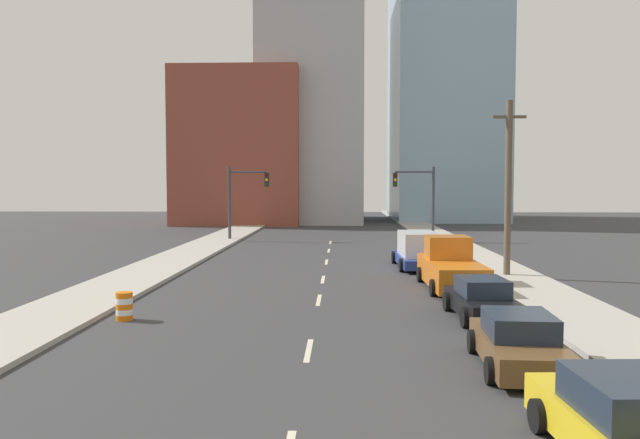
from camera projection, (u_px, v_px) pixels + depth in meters
name	position (u px, v px, depth m)	size (l,w,h in m)	color
sidewalk_left	(225.00, 237.00, 52.74)	(3.43, 101.29, 0.17)	#ADA89E
sidewalk_right	(439.00, 238.00, 52.10)	(3.43, 101.29, 0.17)	#ADA89E
lane_stripe_at_15m	(309.00, 350.00, 17.18)	(0.16, 2.40, 0.01)	beige
lane_stripe_at_23m	(319.00, 300.00, 24.61)	(0.16, 2.40, 0.01)	beige
lane_stripe_at_28m	(323.00, 279.00, 29.89)	(0.16, 2.40, 0.01)	beige
lane_stripe_at_35m	(326.00, 262.00, 36.56)	(0.16, 2.40, 0.01)	beige
lane_stripe_at_41m	(329.00, 251.00, 42.76)	(0.16, 2.40, 0.01)	beige
lane_stripe_at_47m	(330.00, 242.00, 48.73)	(0.16, 2.40, 0.01)	beige
building_brick_left	(244.00, 149.00, 73.79)	(14.00, 16.00, 17.30)	brown
building_office_center	(313.00, 98.00, 77.12)	(12.00, 20.00, 30.37)	#A8A8AD
building_glass_right	(443.00, 85.00, 80.40)	(13.00, 20.00, 34.55)	#8CADC6
traffic_signal_left	(241.00, 194.00, 50.13)	(3.33, 0.35, 5.94)	#38383D
traffic_signal_right	(422.00, 194.00, 49.61)	(3.33, 0.35, 5.94)	#38383D
utility_pole_right_mid	(508.00, 187.00, 30.17)	(1.60, 0.32, 8.61)	brown
traffic_barrel	(124.00, 306.00, 20.94)	(0.56, 0.56, 0.95)	orange
sedan_yellow	(626.00, 427.00, 10.05)	(2.19, 4.67, 1.48)	gold
sedan_brown	(519.00, 343.00, 15.48)	(2.24, 4.39, 1.39)	brown
sedan_black	(482.00, 300.00, 21.17)	(2.16, 4.37, 1.39)	black
pickup_truck_orange	(451.00, 268.00, 27.39)	(2.52, 6.04, 2.24)	orange
box_truck_blue	(418.00, 251.00, 33.95)	(2.57, 5.72, 1.97)	navy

